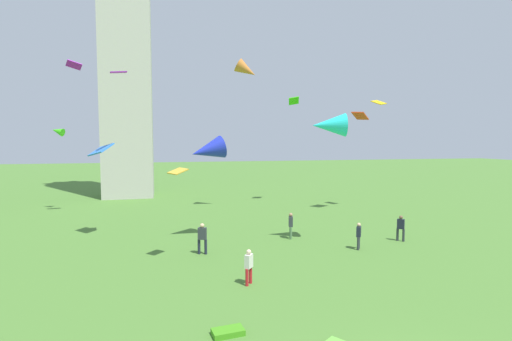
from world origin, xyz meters
TOP-DOWN VIEW (x-y plane):
  - monument_obelisk at (-10.38, 40.64)m, footprint 5.69×5.69m
  - person_0 at (-4.37, 14.33)m, footprint 0.54×0.43m
  - person_1 at (8.68, 14.06)m, footprint 0.50×0.49m
  - person_2 at (1.83, 16.46)m, footprint 0.38×0.53m
  - person_3 at (5.00, 13.00)m, footprint 0.45×0.49m
  - person_4 at (-2.82, 9.03)m, footprint 0.46×0.49m
  - kite_flying_0 at (-10.55, 19.93)m, footprint 1.85×2.06m
  - kite_flying_1 at (-3.65, 17.50)m, footprint 2.70×2.02m
  - kite_flying_2 at (7.20, 30.90)m, footprint 1.48×1.66m
  - kite_flying_3 at (-15.96, 31.55)m, footprint 1.40×1.12m
  - kite_flying_4 at (-13.58, 27.65)m, footprint 1.39×1.01m
  - kite_flying_5 at (-9.12, 18.14)m, footprint 1.10×0.82m
  - kite_flying_6 at (13.82, 25.26)m, footprint 1.25×1.41m
  - kite_flying_7 at (-5.75, 13.21)m, footprint 1.18×1.16m
  - kite_flying_8 at (3.62, 14.48)m, footprint 2.37×1.93m
  - kite_flying_9 at (11.38, 24.40)m, footprint 1.96×1.94m
  - kite_flying_10 at (1.21, 27.19)m, footprint 2.55×1.93m
  - kite_bundle_0 at (-4.53, 4.76)m, footprint 1.13×0.71m

SIDE VIEW (x-z plane):
  - kite_bundle_0 at x=-4.53m, z-range 0.00..0.20m
  - person_3 at x=5.00m, z-range 0.11..1.75m
  - person_4 at x=-2.82m, z-range 0.11..1.75m
  - person_1 at x=8.68m, z-range 0.11..1.83m
  - person_2 at x=1.83m, z-range 0.12..1.88m
  - person_0 at x=-4.37m, z-range 0.12..1.94m
  - kite_flying_7 at x=-5.75m, z-range 4.81..5.15m
  - kite_flying_1 at x=-3.65m, z-range 5.01..6.99m
  - kite_flying_0 at x=-10.55m, z-range 5.57..6.51m
  - kite_flying_3 at x=-15.96m, z-range 7.07..8.07m
  - kite_flying_8 at x=3.62m, z-range 6.85..8.35m
  - kite_flying_9 at x=11.38m, z-range 8.62..9.34m
  - kite_flying_6 at x=13.82m, z-range 10.05..10.67m
  - kite_flying_2 at x=7.20m, z-range 10.52..11.32m
  - kite_flying_5 at x=-9.12m, z-range 10.85..11.05m
  - kite_flying_4 at x=-13.58m, z-range 12.65..13.39m
  - kite_flying_10 at x=1.21m, z-range 12.16..14.24m
  - monument_obelisk at x=-10.38m, z-range 0.00..45.04m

